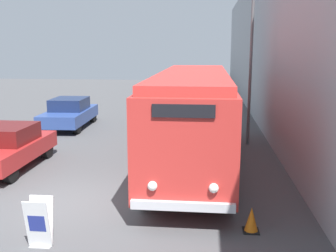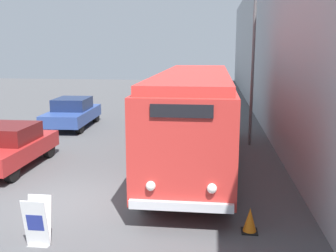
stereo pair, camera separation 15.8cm
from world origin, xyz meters
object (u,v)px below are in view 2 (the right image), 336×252
vintage_bus (194,113)px  sign_board (37,222)px  parked_car_mid (72,113)px  streetlamp (254,26)px  parked_car_near (8,146)px  traffic_cone (250,220)px

vintage_bus → sign_board: size_ratio=10.23×
parked_car_mid → sign_board: bearing=-75.2°
streetlamp → parked_car_near: bearing=-153.4°
vintage_bus → streetlamp: bearing=54.2°
sign_board → parked_car_near: size_ratio=0.25×
streetlamp → traffic_cone: bearing=-94.8°
parked_car_near → vintage_bus: bearing=10.6°
sign_board → parked_car_near: bearing=123.6°
parked_car_mid → parked_car_near: bearing=-89.6°
vintage_bus → streetlamp: size_ratio=1.38×
vintage_bus → streetlamp: streetlamp is taller
sign_board → traffic_cone: size_ratio=1.84×
vintage_bus → parked_car_near: (-6.24, -1.16, -1.08)m
parked_car_near → traffic_cone: (7.76, -3.94, -0.47)m
parked_car_mid → traffic_cone: 13.58m
sign_board → streetlamp: (5.10, 9.29, 4.39)m
sign_board → parked_car_near: 6.08m
sign_board → parked_car_mid: 12.58m
vintage_bus → parked_car_near: vintage_bus is taller
parked_car_near → parked_car_mid: (-0.31, 6.97, 0.01)m
parked_car_mid → traffic_cone: (8.07, -10.91, -0.48)m
vintage_bus → parked_car_near: 6.44m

